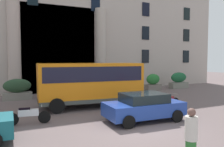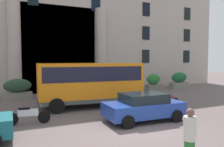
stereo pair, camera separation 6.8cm
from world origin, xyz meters
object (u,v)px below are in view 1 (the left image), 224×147
object	(u,v)px
orange_minibus	(91,81)
motorcycle_far_end	(28,115)
hedge_planter_east	(179,81)
bus_stop_sign	(133,78)
motorcycle_near_kerb	(167,101)
pedestrian_woman_dark_dress	(191,139)
hedge_planter_west	(153,82)
hedge_planter_entrance_left	(17,90)
parked_compact_extra	(144,106)

from	to	relation	value
orange_minibus	motorcycle_far_end	bearing A→B (deg)	-143.68
hedge_planter_east	bus_stop_sign	bearing A→B (deg)	-157.31
motorcycle_near_kerb	pedestrian_woman_dark_dress	size ratio (longest dim) A/B	1.13
hedge_planter_east	pedestrian_woman_dark_dress	world-z (taller)	pedestrian_woman_dark_dress
hedge_planter_west	motorcycle_far_end	bearing A→B (deg)	-149.90
motorcycle_far_end	bus_stop_sign	bearing A→B (deg)	35.12
motorcycle_far_end	pedestrian_woman_dark_dress	world-z (taller)	pedestrian_woman_dark_dress
hedge_planter_west	hedge_planter_entrance_left	size ratio (longest dim) A/B	0.77
orange_minibus	hedge_planter_entrance_left	world-z (taller)	orange_minibus
orange_minibus	bus_stop_sign	size ratio (longest dim) A/B	2.60
bus_stop_sign	pedestrian_woman_dark_dress	world-z (taller)	bus_stop_sign
motorcycle_far_end	hedge_planter_east	bearing A→B (deg)	33.13
hedge_planter_west	hedge_planter_east	bearing A→B (deg)	3.34
hedge_planter_west	parked_compact_extra	distance (m)	11.68
orange_minibus	parked_compact_extra	world-z (taller)	orange_minibus
bus_stop_sign	pedestrian_woman_dark_dress	xyz separation A→B (m)	(-4.84, -11.25, -0.72)
orange_minibus	pedestrian_woman_dark_dress	distance (m)	9.48
orange_minibus	hedge_planter_west	distance (m)	9.81
bus_stop_sign	pedestrian_woman_dark_dress	size ratio (longest dim) A/B	1.46
orange_minibus	hedge_planter_west	xyz separation A→B (m)	(8.49, 4.82, -0.92)
parked_compact_extra	hedge_planter_east	bearing A→B (deg)	43.29
orange_minibus	motorcycle_far_end	distance (m)	5.07
hedge_planter_west	motorcycle_near_kerb	size ratio (longest dim) A/B	0.81
parked_compact_extra	motorcycle_far_end	bearing A→B (deg)	163.69
bus_stop_sign	motorcycle_near_kerb	distance (m)	4.48
bus_stop_sign	parked_compact_extra	size ratio (longest dim) A/B	0.64
parked_compact_extra	motorcycle_near_kerb	xyz separation A→B (m)	(3.06, 1.86, -0.28)
orange_minibus	motorcycle_far_end	world-z (taller)	orange_minibus
hedge_planter_west	hedge_planter_entrance_left	xyz separation A→B (m)	(-12.72, 0.11, -0.01)
parked_compact_extra	pedestrian_woman_dark_dress	bearing A→B (deg)	-107.13
bus_stop_sign	motorcycle_far_end	bearing A→B (deg)	-153.01
hedge_planter_entrance_left	motorcycle_near_kerb	world-z (taller)	hedge_planter_entrance_left
pedestrian_woman_dark_dress	hedge_planter_west	bearing A→B (deg)	-90.07
parked_compact_extra	pedestrian_woman_dark_dress	world-z (taller)	pedestrian_woman_dark_dress
hedge_planter_east	parked_compact_extra	bearing A→B (deg)	-138.84
motorcycle_far_end	hedge_planter_entrance_left	bearing A→B (deg)	98.30
parked_compact_extra	hedge_planter_entrance_left	bearing A→B (deg)	122.76
hedge_planter_east	motorcycle_near_kerb	xyz separation A→B (m)	(-7.68, -7.53, -0.37)
hedge_planter_west	hedge_planter_east	world-z (taller)	hedge_planter_east
parked_compact_extra	bus_stop_sign	bearing A→B (deg)	65.74
bus_stop_sign	hedge_planter_entrance_left	bearing A→B (deg)	160.04
pedestrian_woman_dark_dress	hedge_planter_east	bearing A→B (deg)	-98.73
parked_compact_extra	motorcycle_far_end	world-z (taller)	parked_compact_extra
orange_minibus	hedge_planter_east	size ratio (longest dim) A/B	3.24
hedge_planter_west	pedestrian_woman_dark_dress	xyz separation A→B (m)	(-8.98, -14.25, 0.12)
hedge_planter_entrance_left	pedestrian_woman_dark_dress	distance (m)	14.84
hedge_planter_entrance_left	orange_minibus	bearing A→B (deg)	-49.41
hedge_planter_entrance_left	motorcycle_near_kerb	bearing A→B (deg)	-40.95
motorcycle_near_kerb	hedge_planter_entrance_left	bearing A→B (deg)	128.90
orange_minibus	bus_stop_sign	xyz separation A→B (m)	(4.35, 1.81, -0.08)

